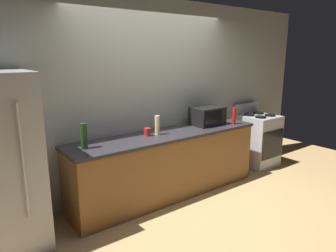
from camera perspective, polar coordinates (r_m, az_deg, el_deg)
name	(u,v)px	position (r m, az deg, el deg)	size (l,w,h in m)	color
ground_plane	(186,205)	(4.23, 3.38, -14.34)	(8.00, 8.00, 0.00)	tan
back_wall	(151,97)	(4.43, -3.21, 5.39)	(6.40, 0.10, 2.70)	#9EA399
counter_run	(168,164)	(4.33, 0.00, -7.09)	(2.84, 0.64, 0.90)	brown
refrigerator	(0,165)	(3.43, -28.70, -6.40)	(0.72, 0.73, 1.80)	#B7BABF
stove_range	(258,140)	(5.70, 16.28, -2.48)	(0.60, 0.61, 1.08)	#B7BABF
microwave	(207,116)	(4.70, 7.30, 1.85)	(0.48, 0.35, 0.27)	black
bottle_wine	(84,136)	(3.61, -15.29, -1.81)	(0.08, 0.08, 0.29)	#1E3F19
bottle_vinegar	(157,125)	(4.09, -1.99, 0.15)	(0.07, 0.07, 0.26)	beige
bottle_hot_sauce	(234,116)	(4.81, 12.10, 1.83)	(0.06, 0.06, 0.26)	red
mug_red	(147,132)	(4.06, -3.85, -1.10)	(0.09, 0.09, 0.10)	red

